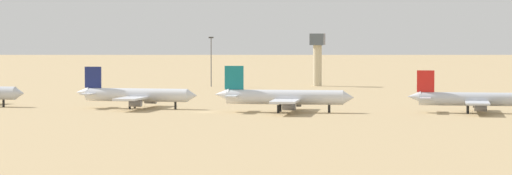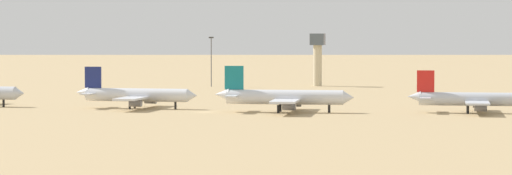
# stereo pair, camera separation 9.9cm
# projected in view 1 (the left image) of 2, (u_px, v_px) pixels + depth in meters

# --- Properties ---
(ground) EXTENTS (4000.00, 4000.00, 0.00)m
(ground) POSITION_uv_depth(u_px,v_px,m) (204.00, 112.00, 293.46)
(ground) COLOR tan
(ridge_west) EXTENTS (305.92, 249.37, 86.30)m
(ridge_west) POSITION_uv_depth(u_px,v_px,m) (129.00, 11.00, 1345.35)
(ridge_west) COLOR gray
(ridge_west) RESTS_ON ground
(ridge_center) EXTENTS (424.72, 336.89, 101.16)m
(ridge_center) POSITION_uv_depth(u_px,v_px,m) (447.00, 7.00, 1455.62)
(ridge_center) COLOR gray
(ridge_center) RESTS_ON ground
(parked_jet_navy_2) EXTENTS (33.10, 27.71, 10.96)m
(parked_jet_navy_2) POSITION_uv_depth(u_px,v_px,m) (136.00, 95.00, 305.97)
(parked_jet_navy_2) COLOR silver
(parked_jet_navy_2) RESTS_ON ground
(parked_jet_teal_3) EXTENTS (35.17, 29.59, 11.62)m
(parked_jet_teal_3) POSITION_uv_depth(u_px,v_px,m) (283.00, 97.00, 291.80)
(parked_jet_teal_3) COLOR silver
(parked_jet_teal_3) RESTS_ON ground
(parked_jet_red_4) EXTENTS (31.95, 26.82, 10.56)m
(parked_jet_red_4) POSITION_uv_depth(u_px,v_px,m) (472.00, 99.00, 289.28)
(parked_jet_red_4) COLOR silver
(parked_jet_red_4) RESTS_ON ground
(control_tower) EXTENTS (5.20, 5.20, 19.44)m
(control_tower) POSITION_uv_depth(u_px,v_px,m) (317.00, 54.00, 432.21)
(control_tower) COLOR #C6B793
(control_tower) RESTS_ON ground
(light_pole_west) EXTENTS (1.80, 0.50, 18.24)m
(light_pole_west) POSITION_uv_depth(u_px,v_px,m) (211.00, 58.00, 427.12)
(light_pole_west) COLOR #59595E
(light_pole_west) RESTS_ON ground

